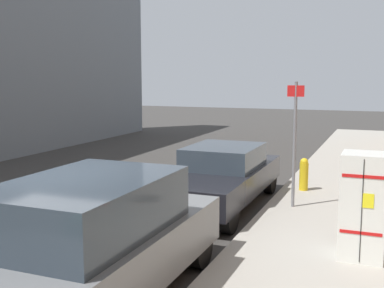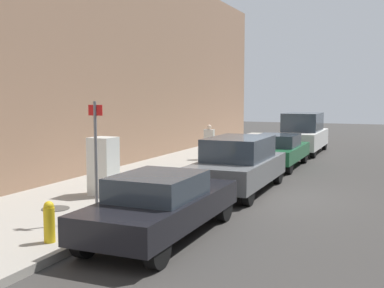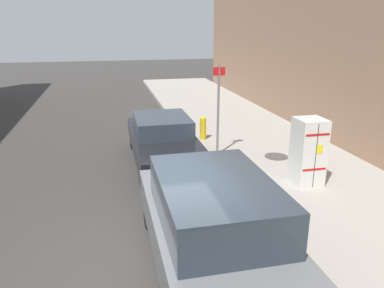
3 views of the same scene
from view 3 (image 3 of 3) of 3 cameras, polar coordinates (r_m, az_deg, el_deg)
ground_plane at (r=6.79m, az=-5.96°, el=-18.46°), size 80.00×80.00×0.00m
sidewalk_slab at (r=8.35m, az=26.24°, el=-12.26°), size 4.66×44.00×0.17m
discarded_refrigerator at (r=9.68m, az=17.28°, el=-1.13°), size 0.68×0.71×1.68m
manhole_cover at (r=11.66m, az=12.71°, el=-1.87°), size 0.70×0.70×0.02m
street_sign_post at (r=11.22m, az=4.03°, el=5.84°), size 0.36×0.07×2.75m
fire_hydrant at (r=13.04m, az=1.69°, el=2.55°), size 0.22×0.22×0.82m
parked_sedan_dark at (r=11.13m, az=-4.39°, el=0.64°), size 1.79×4.74×1.41m
parked_suv_gray at (r=6.16m, az=3.45°, el=-12.65°), size 1.94×4.81×1.73m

